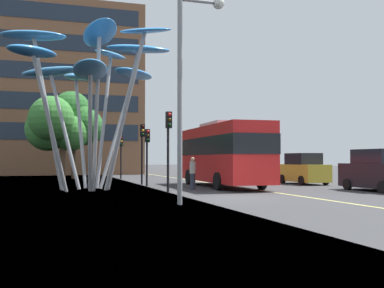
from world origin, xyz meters
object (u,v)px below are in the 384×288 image
traffic_light_kerb_near (169,134)px  street_lamp (191,70)px  red_bus (223,152)px  pedestrian (193,173)px  traffic_light_opposite (121,148)px  traffic_light_island_mid (142,141)px  car_parked_mid (303,170)px  traffic_light_kerb_far (147,145)px  car_parked_near (379,171)px  leaf_sculpture (91,65)px

traffic_light_kerb_near → street_lamp: size_ratio=0.51×
red_bus → pedestrian: (-2.42, -1.67, -1.20)m
traffic_light_kerb_near → traffic_light_opposite: size_ratio=1.12×
traffic_light_island_mid → red_bus: bearing=-44.4°
car_parked_mid → traffic_light_island_mid: bearing=165.8°
street_lamp → red_bus: bearing=62.7°
traffic_light_kerb_near → car_parked_mid: traffic_light_kerb_near is taller
traffic_light_kerb_near → traffic_light_island_mid: bearing=88.0°
traffic_light_island_mid → traffic_light_opposite: size_ratio=1.11×
red_bus → traffic_light_kerb_far: size_ratio=2.92×
traffic_light_island_mid → car_parked_near: size_ratio=0.88×
traffic_light_kerb_near → traffic_light_kerb_far: 5.94m
traffic_light_kerb_far → traffic_light_opposite: traffic_light_opposite is taller
traffic_light_opposite → street_lamp: street_lamp is taller
leaf_sculpture → street_lamp: bearing=-73.5°
red_bus → traffic_light_island_mid: 5.77m
traffic_light_opposite → car_parked_near: size_ratio=0.79×
traffic_light_kerb_far → traffic_light_opposite: 10.77m
traffic_light_kerb_far → pedestrian: bearing=-64.4°
red_bus → leaf_sculpture: leaf_sculpture is taller
car_parked_near → street_lamp: 12.63m
traffic_light_kerb_far → pedestrian: (1.76, -3.67, -1.64)m
street_lamp → pedestrian: 9.41m
leaf_sculpture → car_parked_near: (14.12, -5.46, -5.70)m
leaf_sculpture → car_parked_near: 16.18m
traffic_light_kerb_near → car_parked_near: bearing=-10.3°
traffic_light_island_mid → car_parked_near: (10.43, -9.89, -1.80)m
traffic_light_island_mid → car_parked_mid: 10.79m
car_parked_mid → street_lamp: (-11.24, -11.14, 3.98)m
car_parked_near → pedestrian: (-8.76, 4.22, -0.13)m
car_parked_near → street_lamp: bearing=-161.2°
red_bus → street_lamp: bearing=-117.3°
street_lamp → pedestrian: bearing=72.1°
red_bus → street_lamp: size_ratio=1.32×
traffic_light_island_mid → car_parked_mid: (10.30, -2.62, -1.86)m
traffic_light_island_mid → pedestrian: bearing=-73.6°
leaf_sculpture → traffic_light_opposite: (3.67, 13.19, -4.15)m
leaf_sculpture → car_parked_mid: 15.24m
traffic_light_kerb_near → traffic_light_kerb_far: size_ratio=1.14×
car_parked_mid → pedestrian: 9.16m
leaf_sculpture → car_parked_near: bearing=-21.1°
red_bus → traffic_light_island_mid: size_ratio=2.60×
traffic_light_kerb_far → red_bus: bearing=-25.6°
pedestrian → car_parked_near: bearing=-25.7°
traffic_light_kerb_near → street_lamp: 6.21m
leaf_sculpture → traffic_light_opposite: leaf_sculpture is taller
traffic_light_island_mid → traffic_light_kerb_near: bearing=-92.0°
leaf_sculpture → traffic_light_island_mid: 6.96m
traffic_light_kerb_near → traffic_light_opposite: traffic_light_kerb_near is taller
red_bus → street_lamp: street_lamp is taller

